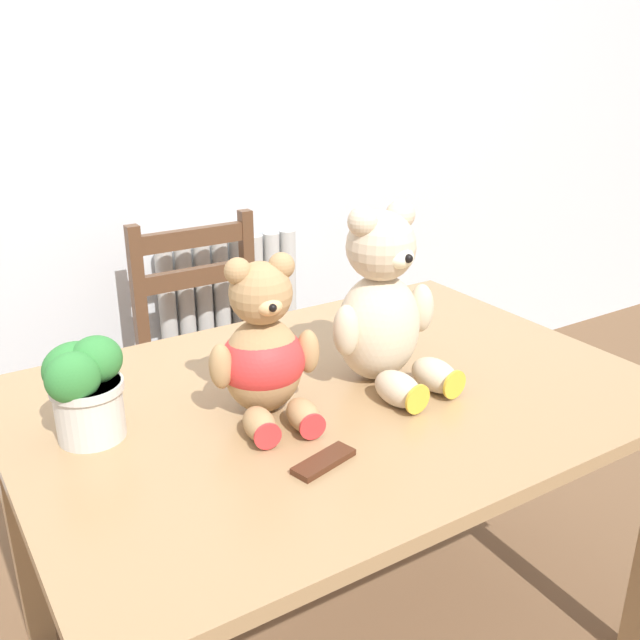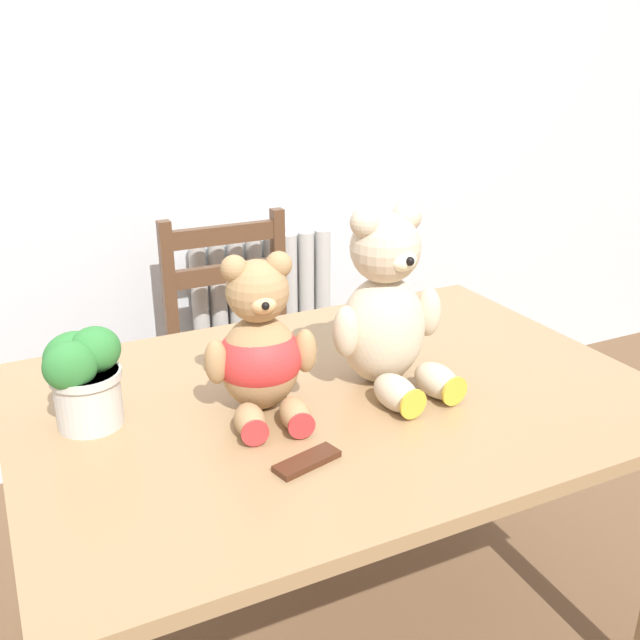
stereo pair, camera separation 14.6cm
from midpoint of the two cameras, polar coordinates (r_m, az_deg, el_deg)
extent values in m
cube|color=silver|center=(2.45, -16.51, 17.60)|extent=(8.00, 0.04, 2.60)
cylinder|color=beige|center=(2.60, -13.38, -2.75)|extent=(0.06, 0.06, 0.77)
cylinder|color=beige|center=(2.62, -11.97, -2.43)|extent=(0.06, 0.06, 0.77)
cylinder|color=beige|center=(2.65, -10.58, -2.12)|extent=(0.06, 0.06, 0.77)
cylinder|color=beige|center=(2.67, -9.21, -1.81)|extent=(0.06, 0.06, 0.77)
cylinder|color=beige|center=(2.69, -7.87, -1.51)|extent=(0.06, 0.06, 0.77)
cylinder|color=beige|center=(2.72, -6.55, -1.21)|extent=(0.06, 0.06, 0.77)
cylinder|color=beige|center=(2.75, -5.26, -0.91)|extent=(0.06, 0.06, 0.77)
cylinder|color=beige|center=(2.78, -4.00, -0.62)|extent=(0.06, 0.06, 0.77)
cube|color=beige|center=(2.85, -8.13, -8.47)|extent=(0.55, 0.10, 0.04)
cube|color=#9E7A51|center=(1.54, -1.43, -6.24)|extent=(1.33, 0.94, 0.03)
cube|color=#9E7A51|center=(1.93, -24.86, -14.96)|extent=(0.06, 0.06, 0.70)
cube|color=#9E7A51|center=(2.33, 6.41, -6.29)|extent=(0.06, 0.06, 0.70)
cube|color=brown|center=(2.32, -9.68, -3.80)|extent=(0.42, 0.39, 0.03)
cube|color=brown|center=(2.36, -3.29, -9.45)|extent=(0.04, 0.04, 0.44)
cube|color=brown|center=(2.23, -12.10, -11.97)|extent=(0.04, 0.04, 0.44)
cube|color=brown|center=(2.54, -7.28, -1.35)|extent=(0.04, 0.04, 0.91)
cube|color=brown|center=(2.42, -15.52, -3.21)|extent=(0.04, 0.04, 0.91)
cube|color=brown|center=(2.34, -11.98, 6.43)|extent=(0.34, 0.03, 0.06)
cube|color=brown|center=(2.38, -11.74, 3.36)|extent=(0.34, 0.03, 0.06)
ellipsoid|color=tan|center=(1.43, -7.51, -3.67)|extent=(0.18, 0.16, 0.20)
sphere|color=tan|center=(1.37, -7.82, 2.08)|extent=(0.12, 0.12, 0.12)
sphere|color=tan|center=(1.37, -6.17, 4.29)|extent=(0.05, 0.05, 0.05)
sphere|color=tan|center=(1.35, -9.70, 3.82)|extent=(0.05, 0.05, 0.05)
ellipsoid|color=#E5B279|center=(1.33, -7.25, 1.10)|extent=(0.06, 0.05, 0.04)
sphere|color=black|center=(1.31, -6.99, 0.91)|extent=(0.02, 0.02, 0.02)
ellipsoid|color=tan|center=(1.43, -3.89, -2.58)|extent=(0.05, 0.05, 0.09)
ellipsoid|color=tan|center=(1.39, -10.94, -3.74)|extent=(0.05, 0.05, 0.09)
ellipsoid|color=tan|center=(1.38, -4.40, -7.68)|extent=(0.07, 0.11, 0.06)
cylinder|color=red|center=(1.34, -3.73, -8.60)|extent=(0.05, 0.01, 0.05)
ellipsoid|color=tan|center=(1.36, -7.97, -8.34)|extent=(0.07, 0.11, 0.06)
cylinder|color=red|center=(1.32, -7.40, -9.30)|extent=(0.05, 0.01, 0.05)
ellipsoid|color=red|center=(1.42, -7.53, -3.31)|extent=(0.20, 0.18, 0.14)
ellipsoid|color=beige|center=(1.55, 2.02, -0.62)|extent=(0.21, 0.18, 0.24)
sphere|color=beige|center=(1.49, 2.11, 5.89)|extent=(0.15, 0.15, 0.15)
sphere|color=beige|center=(1.51, 3.69, 8.39)|extent=(0.06, 0.06, 0.06)
sphere|color=beige|center=(1.44, 0.53, 7.84)|extent=(0.06, 0.06, 0.06)
ellipsoid|color=white|center=(1.45, 3.51, 4.99)|extent=(0.07, 0.06, 0.05)
sphere|color=black|center=(1.43, 4.21, 4.88)|extent=(0.02, 0.02, 0.02)
ellipsoid|color=beige|center=(1.59, 5.52, 0.91)|extent=(0.06, 0.06, 0.11)
ellipsoid|color=beige|center=(1.46, -0.74, -0.90)|extent=(0.06, 0.06, 0.11)
ellipsoid|color=beige|center=(1.53, 6.47, -4.46)|extent=(0.08, 0.13, 0.07)
cylinder|color=gold|center=(1.50, 7.98, -5.21)|extent=(0.06, 0.01, 0.06)
ellipsoid|color=beige|center=(1.47, 3.43, -5.59)|extent=(0.08, 0.13, 0.07)
cylinder|color=gold|center=(1.43, 4.93, -6.42)|extent=(0.06, 0.01, 0.06)
cylinder|color=beige|center=(1.43, -20.79, -6.80)|extent=(0.13, 0.13, 0.11)
cylinder|color=beige|center=(1.41, -21.05, -5.05)|extent=(0.14, 0.14, 0.02)
ellipsoid|color=#337F38|center=(1.40, -20.40, -3.06)|extent=(0.10, 0.09, 0.09)
ellipsoid|color=#337F38|center=(1.42, -21.87, -3.69)|extent=(0.12, 0.09, 0.10)
ellipsoid|color=#337F38|center=(1.37, -22.10, -4.37)|extent=(0.10, 0.07, 0.10)
cube|color=#472314|center=(1.29, -3.01, -11.33)|extent=(0.13, 0.07, 0.01)
camera|label=1|loc=(0.07, -92.86, -1.13)|focal=40.00mm
camera|label=2|loc=(0.07, 87.14, 1.13)|focal=40.00mm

